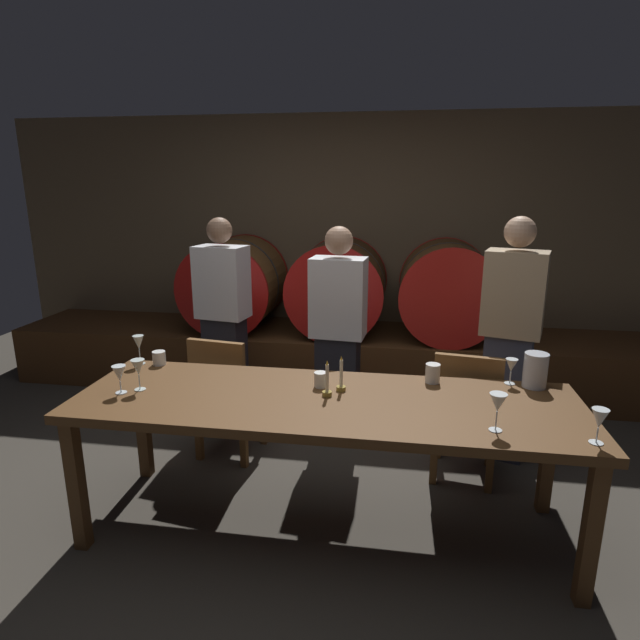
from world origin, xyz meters
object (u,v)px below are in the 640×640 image
Objects in this scene: wine_barrel_right at (447,290)px; guest_center at (338,336)px; wine_glass_far_left at (139,344)px; cup_right at (433,373)px; pitcher at (535,370)px; wine_glass_center_left at (138,368)px; chair_left at (226,391)px; candle_right at (341,381)px; guest_right at (510,340)px; wine_glass_right at (511,366)px; guest_left at (224,321)px; dining_table at (325,411)px; cup_left at (159,358)px; wine_glass_far_right at (599,419)px; cup_center at (320,380)px; chair_right at (466,410)px; wine_glass_center_right at (498,404)px; wine_barrel_center at (339,287)px; wine_glass_left at (119,374)px; wine_barrel_left at (235,284)px; candle_left at (327,386)px.

guest_center reaches higher than wine_barrel_right.
guest_center is at bearing -127.43° from wine_barrel_right.
cup_right is at bearing -1.03° from wine_glass_far_left.
pitcher is 1.12× the size of wine_glass_center_left.
pitcher is at bearing 178.46° from chair_left.
guest_right is at bearing 40.10° from candle_right.
pitcher is at bearing -11.29° from wine_glass_right.
pitcher is (2.10, -0.91, 0.05)m from guest_left.
cup_left is at bearing 161.79° from dining_table.
wine_glass_far_left is 2.53m from wine_glass_far_right.
chair_right is at bearing 28.45° from cup_center.
guest_right is 1.26m from wine_glass_center_right.
wine_barrel_center is 0.97m from wine_barrel_right.
wine_barrel_right is at bearing 83.30° from cup_right.
guest_right reaches higher than wine_glass_far_left.
guest_center is 8.82× the size of wine_glass_center_right.
guest_center is 1.26m from wine_glass_right.
chair_right is 10.41× the size of cup_center.
wine_glass_left is (-1.03, -1.14, 0.08)m from guest_center.
wine_glass_far_left is at bearing 45.00° from chair_left.
cup_center is (-1.04, -0.21, -0.06)m from wine_glass_right.
chair_right is (0.99, -1.53, -0.46)m from wine_barrel_center.
cup_center is (-0.05, 0.16, 0.11)m from dining_table.
dining_table is 0.66m from cup_right.
cup_center is (-1.15, -0.83, -0.03)m from guest_right.
wine_barrel_left is 4.43× the size of pitcher.
dining_table is 0.20m from cup_center.
pitcher reaches higher than wine_glass_center_right.
wine_barrel_right is 2.25m from candle_left.
guest_center is at bearing 90.78° from cup_center.
guest_left is 8.40× the size of pitcher.
candle_right is at bearing 154.62° from wine_glass_center_right.
wine_glass_far_right is (1.42, -2.44, -0.06)m from wine_barrel_center.
guest_right is 0.86m from cup_right.
wine_barrel_left is at bearing 133.64° from cup_right.
wine_barrel_right is at bearing 50.62° from wine_glass_center_left.
cup_center is (0.01, -0.89, 0.01)m from guest_center.
wine_barrel_center is 2.59m from wine_glass_center_right.
candle_right is at bearing 160.48° from wine_glass_far_right.
wine_glass_center_right is at bearing -4.23° from wine_glass_left.
guest_center is 1.54m from wine_glass_left.
guest_right is (1.89, 0.32, 0.36)m from chair_left.
guest_center reaches higher than wine_glass_left.
dining_table is 18.03× the size of wine_glass_right.
wine_glass_center_right is (0.75, -0.36, 0.08)m from candle_right.
dining_table is 1.28m from wine_glass_far_right.
wine_glass_left is at bearing -165.92° from cup_right.
wine_glass_left is 1.92m from wine_glass_center_right.
wine_barrel_left is 5.84× the size of wine_glass_right.
candle_left is at bearing 98.80° from guest_center.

